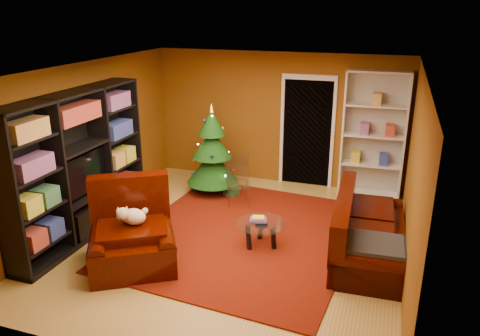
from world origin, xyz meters
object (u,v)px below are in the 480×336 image
(dog, at_px, (134,217))
(acrylic_chair, at_px, (238,184))
(media_unit, at_px, (79,166))
(gift_box_green, at_px, (232,190))
(white_bookshelf, at_px, (373,135))
(gift_box_teal, at_px, (199,181))
(christmas_tree, at_px, (212,150))
(gift_box_red, at_px, (218,171))
(sofa, at_px, (370,227))
(rug, at_px, (243,234))
(coffee_table, at_px, (261,234))
(armchair, at_px, (132,234))

(dog, distance_m, acrylic_chair, 2.45)
(media_unit, distance_m, acrylic_chair, 2.73)
(gift_box_green, xyz_separation_m, white_bookshelf, (2.45, 0.88, 1.05))
(gift_box_teal, relative_size, acrylic_chair, 0.36)
(christmas_tree, bearing_deg, gift_box_red, 105.21)
(gift_box_red, relative_size, sofa, 0.11)
(gift_box_red, relative_size, white_bookshelf, 0.10)
(rug, height_order, gift_box_green, gift_box_green)
(christmas_tree, height_order, coffee_table, christmas_tree)
(white_bookshelf, bearing_deg, acrylic_chair, -151.18)
(gift_box_red, height_order, acrylic_chair, acrylic_chair)
(media_unit, xyz_separation_m, gift_box_green, (1.68, 2.19, -1.01))
(gift_box_teal, distance_m, armchair, 2.97)
(gift_box_teal, xyz_separation_m, sofa, (3.36, -1.62, 0.31))
(gift_box_green, height_order, coffee_table, coffee_table)
(gift_box_green, xyz_separation_m, acrylic_chair, (0.26, -0.40, 0.29))
(christmas_tree, xyz_separation_m, acrylic_chair, (0.66, -0.44, -0.44))
(media_unit, distance_m, armchair, 1.51)
(media_unit, xyz_separation_m, white_bookshelf, (4.13, 3.07, 0.05))
(media_unit, xyz_separation_m, acrylic_chair, (1.94, 1.79, -0.71))
(christmas_tree, relative_size, gift_box_green, 7.55)
(armchair, height_order, dog, armchair)
(rug, bearing_deg, gift_box_red, 119.63)
(rug, height_order, coffee_table, coffee_table)
(gift_box_red, height_order, coffee_table, coffee_table)
(white_bookshelf, bearing_deg, media_unit, -144.90)
(gift_box_green, bearing_deg, coffee_table, -58.03)
(gift_box_teal, xyz_separation_m, gift_box_green, (0.74, -0.14, -0.03))
(rug, height_order, gift_box_teal, gift_box_teal)
(sofa, relative_size, coffee_table, 2.77)
(rug, distance_m, christmas_tree, 2.05)
(coffee_table, height_order, acrylic_chair, acrylic_chair)
(gift_box_teal, distance_m, gift_box_green, 0.75)
(white_bookshelf, bearing_deg, rug, -128.11)
(white_bookshelf, bearing_deg, gift_box_red, 178.12)
(rug, xyz_separation_m, christmas_tree, (-1.11, 1.51, 0.84))
(rug, relative_size, acrylic_chair, 4.71)
(gift_box_teal, height_order, gift_box_red, gift_box_teal)
(armchair, xyz_separation_m, dog, (0.02, 0.07, 0.23))
(sofa, height_order, coffee_table, sofa)
(gift_box_teal, xyz_separation_m, acrylic_chair, (1.00, -0.54, 0.26))
(rug, height_order, armchair, armchair)
(gift_box_green, distance_m, gift_box_red, 1.10)
(sofa, relative_size, acrylic_chair, 2.60)
(gift_box_teal, relative_size, white_bookshelf, 0.12)
(christmas_tree, height_order, sofa, christmas_tree)
(sofa, distance_m, acrylic_chair, 2.59)
(armchair, distance_m, dog, 0.24)
(sofa, bearing_deg, media_unit, 97.01)
(gift_box_red, height_order, armchair, armchair)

